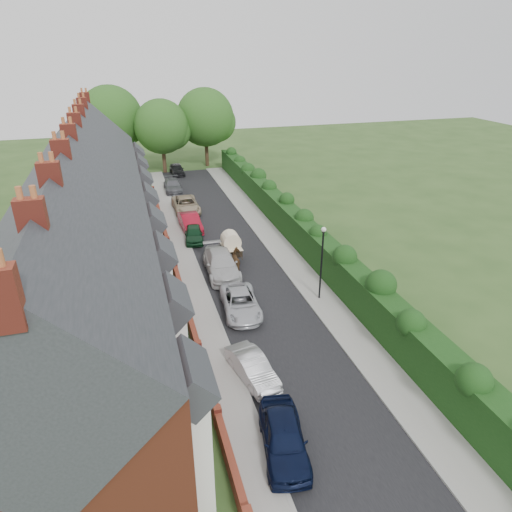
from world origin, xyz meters
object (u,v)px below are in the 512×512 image
(car_white, at_px, (221,264))
(car_navy, at_px, (284,437))
(lamppost, at_px, (322,254))
(car_black, at_px, (177,169))
(car_green, at_px, (194,234))
(car_grey, at_px, (173,186))
(horse, at_px, (238,261))
(car_red, at_px, (190,222))
(horse_cart, at_px, (231,244))
(car_silver_a, at_px, (252,368))
(car_silver_b, at_px, (241,303))
(car_beige, at_px, (186,205))

(car_white, bearing_deg, car_navy, -91.09)
(lamppost, relative_size, car_black, 1.28)
(car_green, relative_size, car_grey, 0.82)
(car_white, bearing_deg, horse, 3.38)
(car_green, bearing_deg, car_red, 95.08)
(car_red, distance_m, car_black, 19.76)
(lamppost, bearing_deg, car_black, 98.26)
(horse, distance_m, horse_cart, 2.15)
(car_silver_a, xyz_separation_m, car_red, (0.09, 21.03, 0.11))
(car_black, bearing_deg, lamppost, -83.08)
(lamppost, distance_m, car_black, 34.90)
(car_black, distance_m, horse, 28.94)
(car_navy, distance_m, car_white, 16.61)
(car_white, bearing_deg, horse_cart, 61.65)
(car_silver_b, relative_size, horse_cart, 1.46)
(horse, relative_size, horse_cart, 0.59)
(lamppost, xyz_separation_m, car_silver_a, (-6.40, -6.31, -2.66))
(car_silver_a, distance_m, car_white, 11.84)
(car_white, distance_m, car_black, 28.95)
(car_silver_b, distance_m, car_grey, 27.29)
(car_silver_a, xyz_separation_m, car_green, (0.00, 18.51, 0.01))
(lamppost, xyz_separation_m, car_white, (-5.44, 5.49, -2.50))
(car_white, relative_size, horse_cart, 1.70)
(car_grey, bearing_deg, horse, -83.13)
(car_navy, height_order, horse, horse)
(car_silver_a, distance_m, car_green, 18.51)
(horse_cart, bearing_deg, car_red, 106.49)
(car_green, bearing_deg, horse, -64.61)
(car_silver_b, relative_size, car_white, 0.86)
(car_white, height_order, car_red, car_white)
(car_white, bearing_deg, car_beige, 94.31)
(lamppost, height_order, car_green, lamppost)
(car_green, xyz_separation_m, car_beige, (0.43, 7.60, 0.08))
(car_silver_b, bearing_deg, car_black, 94.06)
(car_red, bearing_deg, car_silver_b, -89.32)
(car_silver_b, bearing_deg, horse_cart, 85.80)
(car_grey, height_order, car_black, car_black)
(car_white, relative_size, car_green, 1.44)
(car_silver_a, height_order, car_silver_b, car_silver_b)
(car_green, bearing_deg, horse_cart, -57.29)
(car_white, relative_size, car_beige, 1.05)
(horse_cart, bearing_deg, car_grey, 96.41)
(car_red, height_order, car_beige, car_red)
(car_navy, distance_m, horse, 16.75)
(car_white, distance_m, horse, 1.25)
(car_silver_a, bearing_deg, car_red, 77.55)
(car_navy, distance_m, car_beige, 30.89)
(lamppost, distance_m, car_beige, 20.84)
(lamppost, distance_m, car_red, 16.22)
(car_red, bearing_deg, car_white, -87.46)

